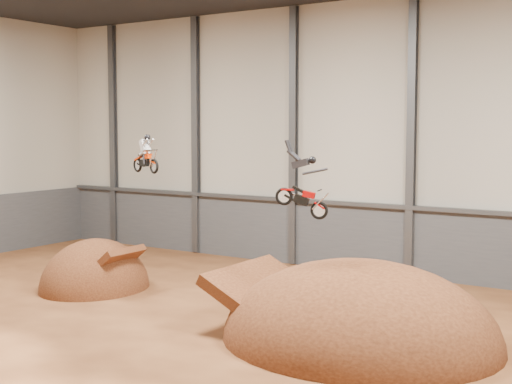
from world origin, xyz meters
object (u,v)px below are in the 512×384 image
at_px(fmx_rider_a, 146,152).
at_px(fmx_rider_b, 299,180).
at_px(takeoff_ramp, 95,289).
at_px(landing_ramp, 359,342).

bearing_deg(fmx_rider_a, fmx_rider_b, 7.13).
height_order(takeoff_ramp, fmx_rider_a, fmx_rider_a).
bearing_deg(takeoff_ramp, fmx_rider_b, -8.61).
height_order(takeoff_ramp, fmx_rider_b, fmx_rider_b).
relative_size(takeoff_ramp, fmx_rider_b, 2.09).
height_order(landing_ramp, fmx_rider_a, fmx_rider_a).
distance_m(landing_ramp, fmx_rider_b, 6.07).
relative_size(fmx_rider_a, fmx_rider_b, 0.77).
bearing_deg(fmx_rider_a, takeoff_ramp, -165.71).
bearing_deg(fmx_rider_b, landing_ramp, 9.33).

